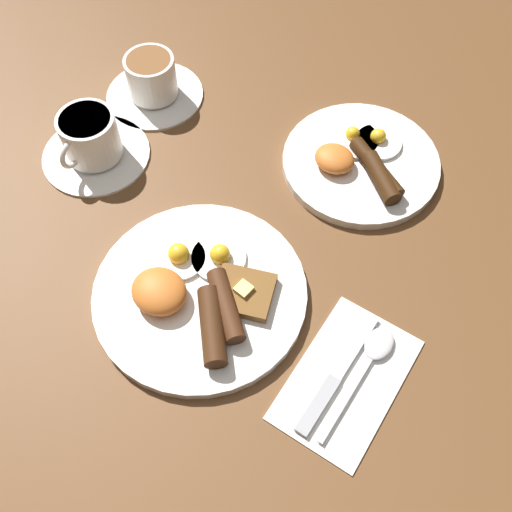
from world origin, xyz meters
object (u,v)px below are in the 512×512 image
at_px(breakfast_plate_far, 361,162).
at_px(teacup_far, 152,81).
at_px(breakfast_plate_near, 200,293).
at_px(spoon, 372,355).
at_px(knife, 334,379).
at_px(teacup_near, 91,142).

xyz_separation_m(breakfast_plate_far, teacup_far, (-0.35, -0.08, 0.02)).
bearing_deg(breakfast_plate_near, spoon, 17.08).
height_order(breakfast_plate_far, knife, breakfast_plate_far).
xyz_separation_m(breakfast_plate_near, teacup_near, (-0.29, 0.09, 0.02)).
bearing_deg(breakfast_plate_far, spoon, -54.36).
xyz_separation_m(knife, spoon, (0.02, 0.05, 0.00)).
bearing_deg(spoon, knife, 155.67).
height_order(breakfast_plate_near, teacup_near, teacup_near).
xyz_separation_m(breakfast_plate_near, teacup_far, (-0.31, 0.24, 0.02)).
height_order(breakfast_plate_near, spoon, breakfast_plate_near).
bearing_deg(spoon, breakfast_plate_far, 31.11).
bearing_deg(teacup_far, breakfast_plate_near, -37.91).
bearing_deg(spoon, teacup_near, 83.44).
bearing_deg(knife, breakfast_plate_far, 23.68).
relative_size(breakfast_plate_near, teacup_far, 1.77).
height_order(teacup_far, spoon, teacup_far).
xyz_separation_m(breakfast_plate_far, spoon, (0.18, -0.25, -0.00)).
bearing_deg(knife, teacup_near, 77.57).
height_order(breakfast_plate_far, teacup_far, teacup_far).
bearing_deg(breakfast_plate_near, breakfast_plate_far, 82.25).
bearing_deg(breakfast_plate_far, teacup_near, -144.85).
bearing_deg(knife, teacup_far, 62.24).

